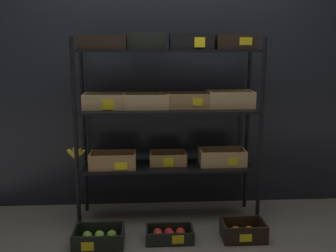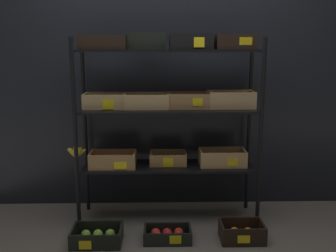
{
  "view_description": "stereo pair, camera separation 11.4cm",
  "coord_description": "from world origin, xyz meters",
  "px_view_note": "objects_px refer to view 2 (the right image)",
  "views": [
    {
      "loc": [
        -0.19,
        -3.11,
        1.4
      ],
      "look_at": [
        0.0,
        0.0,
        0.8
      ],
      "focal_mm": 41.35,
      "sensor_mm": 36.0,
      "label": 1
    },
    {
      "loc": [
        -0.07,
        -3.11,
        1.4
      ],
      "look_at": [
        0.0,
        0.0,
        0.8
      ],
      "focal_mm": 41.35,
      "sensor_mm": 36.0,
      "label": 2
    }
  ],
  "objects_px": {
    "display_rack": "(166,105)",
    "crate_ground_apple_red": "(168,235)",
    "crate_ground_orange": "(242,234)",
    "crate_ground_apple_green": "(97,237)"
  },
  "relations": [
    {
      "from": "display_rack",
      "to": "crate_ground_orange",
      "type": "bearing_deg",
      "value": -37.1
    },
    {
      "from": "display_rack",
      "to": "crate_ground_apple_green",
      "type": "distance_m",
      "value": 1.16
    },
    {
      "from": "crate_ground_apple_green",
      "to": "crate_ground_orange",
      "type": "height_order",
      "value": "crate_ground_orange"
    },
    {
      "from": "crate_ground_apple_green",
      "to": "crate_ground_orange",
      "type": "relative_size",
      "value": 1.13
    },
    {
      "from": "display_rack",
      "to": "crate_ground_apple_red",
      "type": "height_order",
      "value": "display_rack"
    },
    {
      "from": "display_rack",
      "to": "crate_ground_apple_green",
      "type": "relative_size",
      "value": 4.23
    },
    {
      "from": "crate_ground_apple_red",
      "to": "crate_ground_orange",
      "type": "distance_m",
      "value": 0.56
    },
    {
      "from": "crate_ground_apple_red",
      "to": "crate_ground_orange",
      "type": "xyz_separation_m",
      "value": [
        0.56,
        -0.01,
        0.01
      ]
    },
    {
      "from": "crate_ground_apple_red",
      "to": "crate_ground_apple_green",
      "type": "bearing_deg",
      "value": -177.37
    },
    {
      "from": "display_rack",
      "to": "crate_ground_orange",
      "type": "height_order",
      "value": "display_rack"
    }
  ]
}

